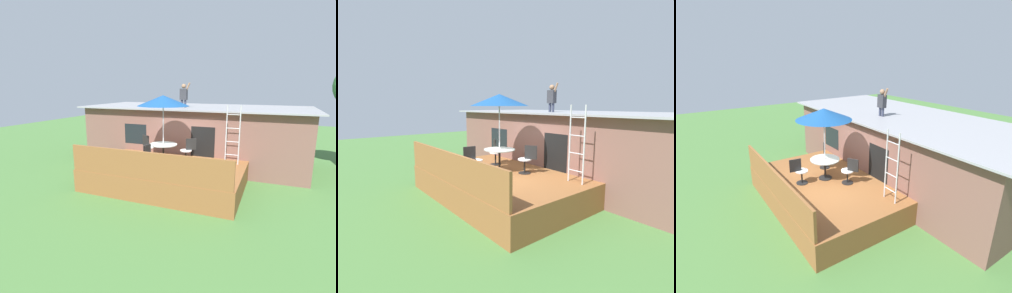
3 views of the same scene
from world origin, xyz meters
The scene contains 11 objects.
ground_plane centered at (0.00, 0.00, 0.00)m, with size 40.00×40.00×0.00m, color #477538.
house centered at (0.00, 3.60, 1.37)m, with size 10.50×4.50×2.72m.
deck centered at (0.00, 0.00, 0.40)m, with size 5.56×3.77×0.80m, color brown.
deck_railing centered at (0.00, -1.83, 1.25)m, with size 5.46×0.08×0.90m, color brown.
patio_table centered at (-0.21, 0.10, 1.39)m, with size 1.04×1.04×0.74m.
patio_umbrella centered at (-0.21, 0.10, 3.15)m, with size 1.90×1.90×2.54m.
step_ladder centered at (2.20, 0.98, 1.90)m, with size 0.52×0.04×2.20m.
person_figure centered at (-0.34, 2.76, 3.33)m, with size 0.47×0.20×1.11m.
patio_chair_left centered at (-1.10, 0.57, 1.26)m, with size 0.58×0.44×0.92m.
patio_chair_right centered at (0.60, 0.59, 1.26)m, with size 0.57×0.45×0.92m.
patio_chair_near centered at (-0.33, -0.84, 1.26)m, with size 0.44×0.62×0.92m.
Camera 2 is at (6.46, -4.92, 2.98)m, focal length 27.27 mm.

